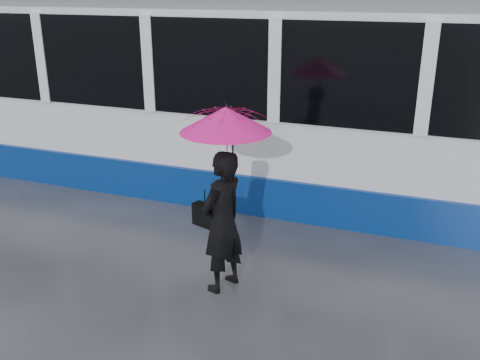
% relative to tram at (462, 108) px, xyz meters
% --- Properties ---
extents(ground, '(90.00, 90.00, 0.00)m').
position_rel_tram_xyz_m(ground, '(-2.60, -2.50, -1.64)').
color(ground, '#27272C').
rests_on(ground, ground).
extents(rails, '(34.00, 1.51, 0.02)m').
position_rel_tram_xyz_m(rails, '(-2.60, -0.00, -1.63)').
color(rails, '#3F3D38').
rests_on(rails, ground).
extents(tram, '(26.00, 2.56, 3.35)m').
position_rel_tram_xyz_m(tram, '(0.00, 0.00, 0.00)').
color(tram, white).
rests_on(tram, ground).
extents(woman, '(0.57, 0.70, 1.66)m').
position_rel_tram_xyz_m(woman, '(-2.42, -3.33, -0.81)').
color(woman, black).
rests_on(woman, ground).
extents(umbrella, '(1.23, 1.23, 1.12)m').
position_rel_tram_xyz_m(umbrella, '(-2.37, -3.33, 0.18)').
color(umbrella, '#FF157A').
rests_on(umbrella, ground).
extents(handbag, '(0.32, 0.22, 0.44)m').
position_rel_tram_xyz_m(handbag, '(-2.64, -3.31, -0.77)').
color(handbag, black).
rests_on(handbag, ground).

